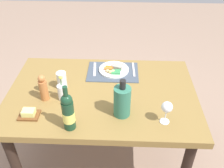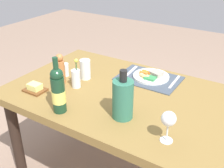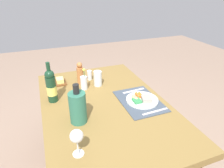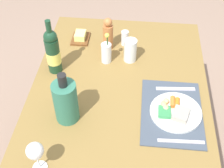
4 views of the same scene
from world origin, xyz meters
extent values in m
plane|color=gray|center=(0.00, 0.00, 0.00)|extent=(8.00, 8.00, 0.00)
cube|color=olive|center=(0.00, 0.00, 0.68)|extent=(1.36, 0.90, 0.05)
cylinder|color=black|center=(0.60, -0.36, 0.33)|extent=(0.07, 0.07, 0.65)
cylinder|color=black|center=(0.60, 0.36, 0.33)|extent=(0.07, 0.07, 0.65)
cube|color=#3F4A58|center=(-0.07, -0.26, 0.71)|extent=(0.40, 0.28, 0.01)
cylinder|color=white|center=(-0.08, -0.27, 0.72)|extent=(0.24, 0.24, 0.01)
cube|color=#9F978A|center=(-0.11, -0.29, 0.74)|extent=(0.10, 0.09, 0.03)
cylinder|color=orange|center=(-0.04, -0.28, 0.74)|extent=(0.07, 0.03, 0.02)
cylinder|color=orange|center=(-0.03, -0.26, 0.74)|extent=(0.06, 0.02, 0.02)
ellipsoid|color=#D8B577|center=(-0.07, -0.23, 0.73)|extent=(0.03, 0.03, 0.02)
ellipsoid|color=#D1BE6D|center=(-0.05, -0.22, 0.74)|extent=(0.03, 0.03, 0.02)
ellipsoid|color=#D8B175|center=(-0.03, -0.23, 0.73)|extent=(0.03, 0.03, 0.02)
cube|color=#358B4D|center=(-0.09, -0.22, 0.73)|extent=(0.07, 0.06, 0.02)
cube|color=silver|center=(-0.24, -0.29, 0.71)|extent=(0.02, 0.20, 0.00)
cube|color=silver|center=(0.08, -0.28, 0.71)|extent=(0.03, 0.20, 0.00)
cylinder|color=silver|center=(0.29, -0.04, 0.77)|extent=(0.07, 0.07, 0.13)
cylinder|color=silver|center=(0.29, -0.04, 0.74)|extent=(0.06, 0.06, 0.07)
cylinder|color=white|center=(-0.41, 0.28, 0.71)|extent=(0.06, 0.06, 0.00)
cylinder|color=white|center=(-0.41, 0.28, 0.75)|extent=(0.01, 0.01, 0.09)
sphere|color=white|center=(-0.41, 0.28, 0.83)|extent=(0.07, 0.07, 0.07)
cylinder|color=silver|center=(0.27, 0.09, 0.76)|extent=(0.06, 0.06, 0.12)
cylinder|color=#3F7233|center=(0.27, 0.08, 0.79)|extent=(0.00, 0.00, 0.18)
sphere|color=#D1E33F|center=(0.27, 0.08, 0.88)|extent=(0.02, 0.02, 0.02)
cylinder|color=#3F7233|center=(0.26, 0.08, 0.79)|extent=(0.00, 0.00, 0.18)
sphere|color=#D6E44B|center=(0.26, 0.08, 0.88)|extent=(0.02, 0.02, 0.02)
cylinder|color=#B9703B|center=(0.39, 0.09, 0.78)|extent=(0.06, 0.06, 0.15)
sphere|color=#B9703B|center=(0.39, 0.09, 0.88)|extent=(0.05, 0.05, 0.05)
cube|color=brown|center=(0.45, 0.27, 0.71)|extent=(0.13, 0.10, 0.01)
cube|color=#E8E981|center=(0.45, 0.27, 0.73)|extent=(0.08, 0.06, 0.04)
cylinder|color=#183D26|center=(0.17, 0.35, 0.80)|extent=(0.07, 0.07, 0.20)
sphere|color=#183D26|center=(0.17, 0.35, 0.92)|extent=(0.07, 0.07, 0.07)
cylinder|color=#183D26|center=(0.17, 0.35, 0.97)|extent=(0.03, 0.03, 0.09)
cylinder|color=#ECE465|center=(0.17, 0.35, 0.79)|extent=(0.07, 0.07, 0.07)
cylinder|color=#317158|center=(-0.15, 0.22, 0.81)|extent=(0.11, 0.11, 0.21)
cylinder|color=black|center=(-0.15, 0.22, 0.94)|extent=(0.04, 0.04, 0.06)
cylinder|color=white|center=(0.43, 0.00, 0.75)|extent=(0.04, 0.04, 0.09)
camera|label=1|loc=(-0.13, 1.42, 1.84)|focal=40.36mm
camera|label=2|loc=(-0.74, 1.26, 1.52)|focal=44.12mm
camera|label=3|loc=(-1.16, 0.38, 1.49)|focal=31.13mm
camera|label=4|loc=(-1.02, -0.07, 1.82)|focal=49.36mm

